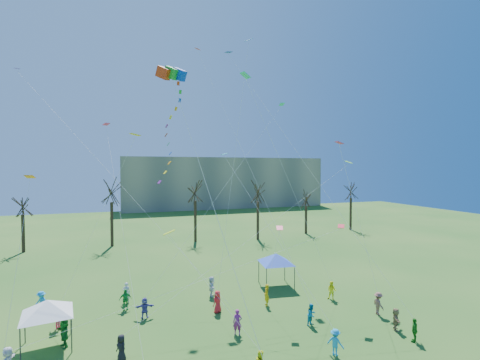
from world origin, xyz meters
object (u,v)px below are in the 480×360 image
object	(u,v)px
big_box_kite	(175,133)
canopy_tent_white	(47,307)
distant_building	(224,182)
canopy_tent_blue	(276,258)

from	to	relation	value
big_box_kite	canopy_tent_white	bearing A→B (deg)	165.05
distant_building	canopy_tent_white	bearing A→B (deg)	-114.10
big_box_kite	canopy_tent_white	distance (m)	14.16
distant_building	canopy_tent_blue	distance (m)	70.46
big_box_kite	canopy_tent_blue	distance (m)	17.72
distant_building	canopy_tent_white	world-z (taller)	distant_building
distant_building	canopy_tent_blue	size ratio (longest dim) A/B	13.83
canopy_tent_white	canopy_tent_blue	distance (m)	20.01
big_box_kite	distant_building	bearing A→B (deg)	71.77
distant_building	big_box_kite	xyz separation A→B (m)	(-25.29, -76.77, 6.62)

